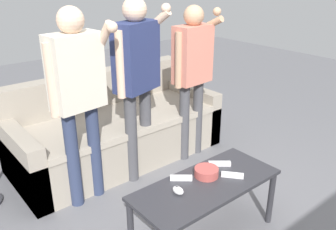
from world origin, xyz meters
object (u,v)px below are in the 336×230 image
at_px(coffee_table, 206,191).
at_px(player_center, 137,70).
at_px(player_left, 77,87).
at_px(game_remote_wand_spare, 220,164).
at_px(game_remote_wand_near, 232,175).
at_px(game_remote_nunchuk, 178,190).
at_px(game_remote_wand_far, 181,178).
at_px(snack_bowl, 206,172).
at_px(player_right, 193,66).
at_px(couch, 115,130).

xyz_separation_m(coffee_table, player_center, (0.14, 0.99, 0.62)).
distance_m(player_left, player_center, 0.57).
relative_size(coffee_table, game_remote_wand_spare, 7.15).
bearing_deg(game_remote_wand_near, game_remote_nunchuk, 167.83).
distance_m(coffee_table, game_remote_wand_far, 0.19).
distance_m(game_remote_wand_near, game_remote_wand_far, 0.36).
bearing_deg(player_left, player_center, 3.68).
bearing_deg(snack_bowl, player_right, 52.38).
height_order(couch, game_remote_wand_near, couch).
bearing_deg(player_right, game_remote_wand_spare, -120.97).
bearing_deg(game_remote_nunchuk, couch, 74.56).
xyz_separation_m(couch, coffee_table, (-0.16, -1.45, 0.10)).
distance_m(snack_bowl, player_center, 1.07).
relative_size(game_remote_nunchuk, game_remote_wand_far, 0.62).
distance_m(coffee_table, player_left, 1.21).
height_order(game_remote_wand_far, game_remote_wand_spare, same).
bearing_deg(player_right, game_remote_wand_near, -118.81).
bearing_deg(game_remote_nunchuk, player_left, 101.90).
distance_m(couch, snack_bowl, 1.41).
relative_size(snack_bowl, player_left, 0.11).
bearing_deg(player_center, snack_bowl, -94.63).
height_order(game_remote_nunchuk, player_left, player_left).
relative_size(player_center, player_right, 1.06).
xyz_separation_m(coffee_table, snack_bowl, (0.06, 0.06, 0.09)).
xyz_separation_m(snack_bowl, game_remote_nunchuk, (-0.29, -0.03, -0.01)).
relative_size(snack_bowl, game_remote_wand_near, 1.19).
relative_size(player_center, game_remote_wand_spare, 10.75).
bearing_deg(player_right, coffee_table, -128.11).
distance_m(coffee_table, snack_bowl, 0.13).
height_order(couch, game_remote_wand_far, couch).
xyz_separation_m(couch, player_center, (-0.02, -0.46, 0.72)).
bearing_deg(player_left, game_remote_wand_spare, -52.05).
bearing_deg(game_remote_wand_far, player_left, 111.23).
bearing_deg(game_remote_wand_spare, player_left, 127.95).
xyz_separation_m(player_left, game_remote_wand_far, (0.32, -0.82, -0.52)).
xyz_separation_m(couch, game_remote_wand_spare, (0.08, -1.35, 0.18)).
relative_size(coffee_table, game_remote_wand_near, 7.49).
bearing_deg(player_right, game_remote_nunchuk, -136.48).
relative_size(couch, snack_bowl, 12.12).
bearing_deg(snack_bowl, game_remote_wand_near, -43.94).
xyz_separation_m(game_remote_nunchuk, game_remote_wand_far, (0.12, 0.11, -0.01)).
distance_m(couch, game_remote_wand_spare, 1.36).
bearing_deg(player_left, game_remote_wand_far, -68.77).
bearing_deg(player_center, game_remote_wand_near, -86.99).
bearing_deg(player_center, player_right, -2.03).
relative_size(player_center, game_remote_wand_near, 11.27).
bearing_deg(player_center, player_left, -176.32).
relative_size(snack_bowl, player_center, 0.11).
distance_m(game_remote_nunchuk, player_left, 1.08).
bearing_deg(snack_bowl, coffee_table, -134.33).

